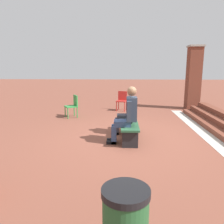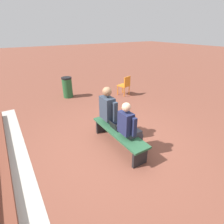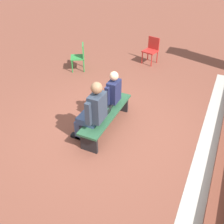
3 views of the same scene
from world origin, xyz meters
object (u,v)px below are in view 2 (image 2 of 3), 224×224
(bench, at_px, (119,134))
(laptop, at_px, (116,127))
(person_adult, at_px, (111,112))
(litter_bin, at_px, (67,87))
(plastic_chair_by_pillar, at_px, (125,84))
(person_student, at_px, (129,127))

(bench, distance_m, laptop, 0.18)
(person_adult, height_order, litter_bin, person_adult)
(bench, height_order, litter_bin, litter_bin)
(plastic_chair_by_pillar, xyz_separation_m, litter_bin, (1.10, 2.20, -0.05))
(person_student, relative_size, litter_bin, 1.50)
(person_student, bearing_deg, plastic_chair_by_pillar, -35.14)
(person_adult, xyz_separation_m, plastic_chair_by_pillar, (2.48, -2.28, -0.27))
(person_student, relative_size, person_adult, 0.91)
(plastic_chair_by_pillar, bearing_deg, person_student, 144.86)
(person_student, xyz_separation_m, laptop, (0.42, 0.08, -0.19))
(bench, relative_size, person_adult, 1.27)
(person_adult, distance_m, litter_bin, 3.59)
(person_student, xyz_separation_m, litter_bin, (4.35, -0.09, -0.26))
(person_student, distance_m, plastic_chair_by_pillar, 3.98)
(laptop, distance_m, litter_bin, 3.94)
(laptop, xyz_separation_m, litter_bin, (3.94, -0.17, -0.07))
(bench, relative_size, person_student, 1.40)
(person_student, distance_m, person_adult, 0.78)
(bench, bearing_deg, plastic_chair_by_pillar, -38.69)
(person_student, height_order, plastic_chair_by_pillar, person_student)
(litter_bin, bearing_deg, person_adult, 178.68)
(bench, distance_m, person_student, 0.47)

